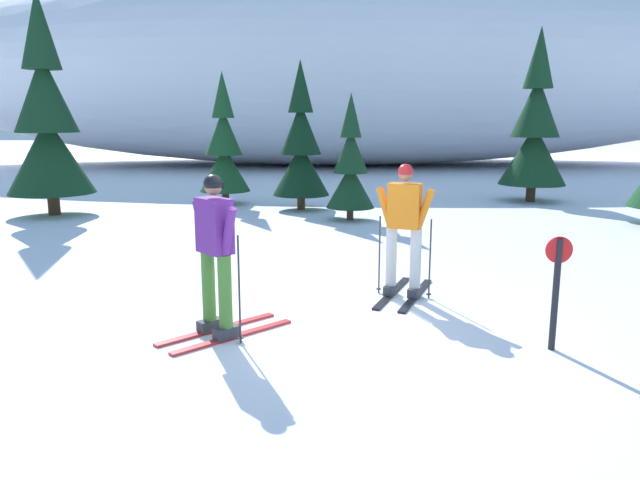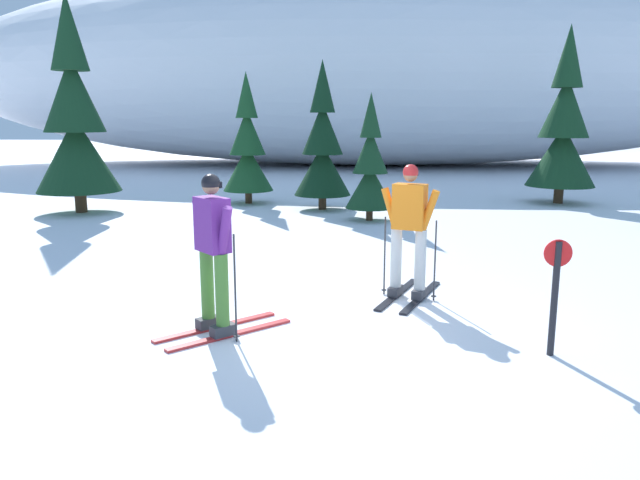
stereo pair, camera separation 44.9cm
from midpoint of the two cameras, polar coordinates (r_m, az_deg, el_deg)
The scene contains 10 objects.
ground_plane at distance 7.11m, azimuth 2.51°, elevation -8.45°, with size 120.00×120.00×0.00m, color white.
skier_purple_jacket at distance 6.78m, azimuth -8.08°, elevation -1.03°, with size 1.46×1.38×1.82m.
skier_orange_jacket at distance 8.19m, azimuth 9.92°, elevation 1.03°, with size 1.01×1.69×1.82m.
pine_tree_far_left at distance 16.73m, azimuth -21.30°, elevation 10.18°, with size 2.10×2.10×5.45m.
pine_tree_left at distance 17.43m, azimuth -6.08°, elevation 8.46°, with size 1.42×1.42×3.68m.
pine_tree_center_left at distance 16.15m, azimuth 1.04°, elevation 8.61°, with size 1.50×1.50×3.89m.
pine_tree_center_right at distance 14.47m, azimuth 5.62°, elevation 6.75°, with size 1.16×1.16×3.00m.
pine_tree_right at distance 18.74m, azimuth 22.53°, elevation 9.49°, with size 1.91×1.91×4.94m.
snow_ridge_background at distance 32.29m, azimuth 5.36°, elevation 15.51°, with size 44.48×17.29×9.51m, color white.
trail_marker_post at distance 6.70m, azimuth 23.01°, elevation -4.32°, with size 0.28×0.07×1.22m.
Camera 2 is at (0.34, -6.68, 2.41)m, focal length 34.12 mm.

